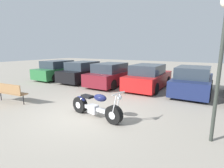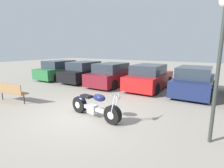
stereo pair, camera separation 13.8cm
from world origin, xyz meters
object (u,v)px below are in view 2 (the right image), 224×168
Objects in this scene: parked_car_black at (86,72)px; parked_car_navy at (194,81)px; parked_car_green at (61,70)px; parked_car_red at (149,78)px; lamp_post at (221,42)px; motorcycle at (94,106)px; park_bench at (10,91)px; parked_car_maroon at (113,75)px.

parked_car_navy is at bearing 0.85° from parked_car_black.
parked_car_red is (7.39, 0.23, 0.00)m from parked_car_green.
lamp_post reaches higher than parked_car_navy.
parked_car_black is at bearing 132.38° from motorcycle.
parked_car_black reaches higher than park_bench.
parked_car_navy is 2.38× the size of park_bench.
parked_car_black and parked_car_red have the same top height.
parked_car_maroon is at bearing -176.78° from parked_car_navy.
lamp_post is (1.06, -5.20, 1.87)m from parked_car_navy.
parked_car_black is at bearing 3.37° from parked_car_green.
parked_car_navy is at bearing 41.49° from park_bench.
parked_car_maroon and parked_car_red have the same top height.
motorcycle reaches higher than park_bench.
parked_car_maroon is at bearing 140.62° from lamp_post.
lamp_post is at bearing -78.42° from parked_car_navy.
park_bench is 8.16m from lamp_post.
parked_car_navy is 1.17× the size of lamp_post.
lamp_post reaches higher than motorcycle.
parked_car_navy is (2.46, 0.03, 0.00)m from parked_car_red.
park_bench is at bearing -174.02° from lamp_post.
lamp_post is (8.46, -5.09, 1.87)m from parked_car_black.
park_bench is at bearing -172.36° from motorcycle.
parked_car_navy is (2.52, 5.45, 0.28)m from motorcycle.
parked_car_maroon is 6.04m from park_bench.
parked_car_navy is (7.39, 0.11, 0.00)m from parked_car_black.
lamp_post reaches higher than parked_car_red.
parked_car_green is 6.53m from park_bench.
parked_car_green is 12.13m from lamp_post.
lamp_post is at bearing 5.98° from park_bench.
parked_car_green is 9.86m from parked_car_navy.
motorcycle is 0.54× the size of parked_car_navy.
park_bench is at bearing -125.93° from parked_car_red.
parked_car_navy reaches higher than park_bench.
motorcycle is 0.54× the size of parked_car_red.
parked_car_black is 1.00× the size of parked_car_maroon.
parked_car_red is at bearing 1.76° from parked_car_green.
lamp_post is at bearing -31.02° from parked_car_black.
motorcycle is 1.28× the size of park_bench.
parked_car_maroon is at bearing -3.90° from parked_car_black.
parked_car_green is (-7.33, 5.19, 0.28)m from motorcycle.
motorcycle is at bearing -35.30° from parked_car_green.
motorcycle is 5.71m from parked_car_maroon.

